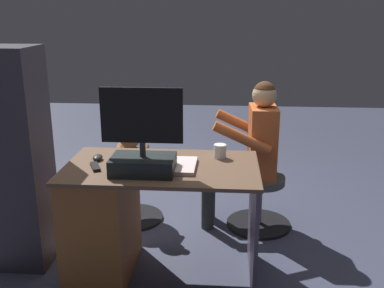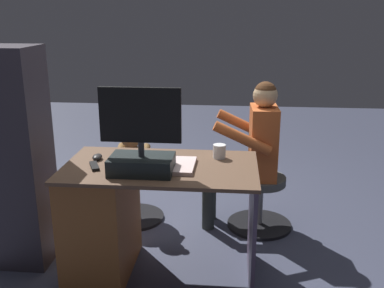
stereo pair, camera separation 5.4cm
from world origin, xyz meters
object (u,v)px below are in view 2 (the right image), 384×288
Objects in this scene: teddy_bear at (132,149)px; computer_mouse at (97,157)px; cup at (219,151)px; tv_remote at (94,166)px; desk at (114,215)px; office_chair_teddy at (133,193)px; person at (251,146)px; visitor_chair at (260,200)px; keyboard at (147,160)px; monitor at (141,149)px.

computer_mouse is at bearing 85.08° from teddy_bear.
tv_remote is at bearing 18.64° from cup.
desk is 13.35× the size of cup.
teddy_bear is at bearing -86.35° from desk.
office_chair_teddy is 1.05m from person.
desk is 2.34× the size of visitor_chair.
teddy_bear is 0.33× the size of person.
keyboard is 1.15m from visitor_chair.
person reaches higher than computer_mouse.
teddy_bear is (-0.00, -0.01, 0.37)m from office_chair_teddy.
monitor is at bearing 148.64° from computer_mouse.
tv_remote is (0.76, 0.26, -0.04)m from cup.
keyboard is 2.80× the size of tv_remote.
computer_mouse reaches higher than visitor_chair.
office_chair_teddy is at bearing -2.08° from person.
teddy_bear is at bearing -94.92° from computer_mouse.
computer_mouse reaches higher than tv_remote.
visitor_chair is at bearing -120.08° from cup.
monitor is 0.56m from cup.
cup is at bearing 174.00° from tv_remote.
person is (-0.68, -0.87, -0.22)m from monitor.
person reaches higher than tv_remote.
desk is at bearing 93.65° from teddy_bear.
visitor_chair is at bearing -139.68° from keyboard.
computer_mouse is at bearing -31.36° from monitor.
keyboard is 0.47m from cup.
monitor is at bearing 51.86° from person.
monitor is at bearing 149.67° from desk.
person is at bearing -140.87° from desk.
tv_remote is 1.00m from office_chair_teddy.
person reaches higher than visitor_chair.
cup is at bearing -172.17° from computer_mouse.
monitor is 3.41× the size of tv_remote.
person reaches higher than teddy_bear.
computer_mouse reaches higher than office_chair_teddy.
tv_remote reaches higher than office_chair_teddy.
desk is 0.43m from keyboard.
teddy_bear is at bearing -73.33° from monitor.
monitor reaches higher than office_chair_teddy.
office_chair_teddy is (0.27, -0.70, -0.53)m from keyboard.
cup is 0.86m from visitor_chair.
desk is 0.38m from tv_remote.
desk is 2.36× the size of monitor.
keyboard is 0.77m from teddy_bear.
monitor reaches higher than teddy_bear.
keyboard reaches higher than office_chair_teddy.
computer_mouse is at bearing -0.12° from keyboard.
computer_mouse reaches higher than desk.
office_chair_teddy is 0.42× the size of person.
desk reaches higher than visitor_chair.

